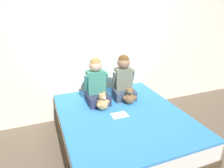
{
  "coord_description": "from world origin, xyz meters",
  "views": [
    {
      "loc": [
        -0.95,
        -2.09,
        1.83
      ],
      "look_at": [
        0.0,
        0.38,
        0.77
      ],
      "focal_mm": 32.0,
      "sensor_mm": 36.0,
      "label": 1
    }
  ],
  "objects_px": {
    "child_on_right": "(124,79)",
    "teddy_bear_held_by_left_child": "(103,103)",
    "child_on_left": "(96,84)",
    "sign_card": "(119,115)",
    "bed": "(122,130)",
    "teddy_bear_held_by_right_child": "(130,97)"
  },
  "relations": [
    {
      "from": "child_on_left",
      "to": "sign_card",
      "type": "distance_m",
      "value": 0.58
    },
    {
      "from": "teddy_bear_held_by_left_child",
      "to": "teddy_bear_held_by_right_child",
      "type": "relative_size",
      "value": 1.03
    },
    {
      "from": "child_on_left",
      "to": "teddy_bear_held_by_left_child",
      "type": "xyz_separation_m",
      "value": [
        0.0,
        -0.26,
        -0.17
      ]
    },
    {
      "from": "bed",
      "to": "child_on_left",
      "type": "xyz_separation_m",
      "value": [
        -0.21,
        0.46,
        0.52
      ]
    },
    {
      "from": "child_on_right",
      "to": "teddy_bear_held_by_left_child",
      "type": "height_order",
      "value": "child_on_right"
    },
    {
      "from": "teddy_bear_held_by_left_child",
      "to": "sign_card",
      "type": "relative_size",
      "value": 1.21
    },
    {
      "from": "child_on_left",
      "to": "child_on_right",
      "type": "height_order",
      "value": "child_on_right"
    },
    {
      "from": "child_on_left",
      "to": "child_on_right",
      "type": "xyz_separation_m",
      "value": [
        0.42,
        -0.0,
        0.02
      ]
    },
    {
      "from": "child_on_left",
      "to": "teddy_bear_held_by_left_child",
      "type": "relative_size",
      "value": 2.59
    },
    {
      "from": "child_on_left",
      "to": "teddy_bear_held_by_right_child",
      "type": "distance_m",
      "value": 0.51
    },
    {
      "from": "teddy_bear_held_by_right_child",
      "to": "sign_card",
      "type": "relative_size",
      "value": 1.17
    },
    {
      "from": "child_on_right",
      "to": "teddy_bear_held_by_left_child",
      "type": "bearing_deg",
      "value": -141.94
    },
    {
      "from": "sign_card",
      "to": "child_on_right",
      "type": "bearing_deg",
      "value": 60.81
    },
    {
      "from": "child_on_left",
      "to": "teddy_bear_held_by_left_child",
      "type": "bearing_deg",
      "value": -89.17
    },
    {
      "from": "child_on_left",
      "to": "teddy_bear_held_by_left_child",
      "type": "height_order",
      "value": "child_on_left"
    },
    {
      "from": "teddy_bear_held_by_right_child",
      "to": "child_on_left",
      "type": "bearing_deg",
      "value": 165.07
    },
    {
      "from": "bed",
      "to": "teddy_bear_held_by_right_child",
      "type": "bearing_deg",
      "value": 47.26
    },
    {
      "from": "child_on_left",
      "to": "sign_card",
      "type": "height_order",
      "value": "child_on_left"
    },
    {
      "from": "child_on_right",
      "to": "teddy_bear_held_by_right_child",
      "type": "bearing_deg",
      "value": -84.41
    },
    {
      "from": "bed",
      "to": "teddy_bear_held_by_right_child",
      "type": "relative_size",
      "value": 7.51
    },
    {
      "from": "child_on_left",
      "to": "child_on_right",
      "type": "bearing_deg",
      "value": 0.21
    },
    {
      "from": "bed",
      "to": "sign_card",
      "type": "height_order",
      "value": "sign_card"
    }
  ]
}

